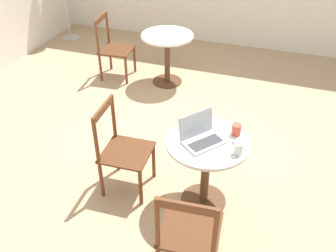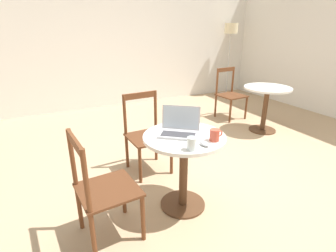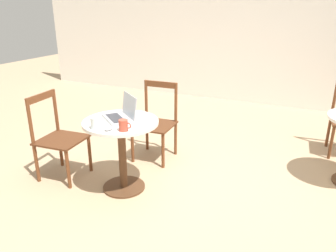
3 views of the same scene
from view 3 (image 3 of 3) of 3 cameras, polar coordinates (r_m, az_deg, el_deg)
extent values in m
plane|color=tan|center=(3.51, 4.37, -9.59)|extent=(16.00, 16.00, 0.00)
cube|color=white|center=(6.19, 15.97, 15.95)|extent=(9.40, 0.06, 2.70)
cylinder|color=#51331E|center=(3.42, -7.65, -10.43)|extent=(0.43, 0.43, 0.02)
cylinder|color=#51331E|center=(3.26, -7.93, -5.18)|extent=(0.08, 0.08, 0.67)
cylinder|color=silver|center=(3.12, -8.25, 0.65)|extent=(0.72, 0.72, 0.03)
cylinder|color=brown|center=(3.72, -13.46, -4.75)|extent=(0.04, 0.04, 0.42)
cylinder|color=brown|center=(3.44, -17.01, -7.27)|extent=(0.04, 0.04, 0.42)
cylinder|color=brown|center=(3.94, -18.22, -3.79)|extent=(0.04, 0.04, 0.42)
cylinder|color=brown|center=(3.67, -21.91, -6.06)|extent=(0.04, 0.04, 0.42)
cube|color=#562F1A|center=(3.60, -18.02, -2.29)|extent=(0.48, 0.48, 0.02)
cylinder|color=brown|center=(3.78, -18.98, 2.62)|extent=(0.04, 0.04, 0.47)
cylinder|color=brown|center=(3.50, -22.90, 0.74)|extent=(0.04, 0.04, 0.47)
cube|color=brown|center=(3.58, -21.27, 4.73)|extent=(0.06, 0.42, 0.07)
cylinder|color=brown|center=(3.69, -0.88, -4.37)|extent=(0.04, 0.04, 0.42)
cylinder|color=brown|center=(3.85, -6.22, -3.42)|extent=(0.04, 0.04, 0.42)
cylinder|color=brown|center=(4.02, 1.33, -2.22)|extent=(0.04, 0.04, 0.42)
cylinder|color=brown|center=(4.16, -3.68, -1.42)|extent=(0.04, 0.04, 0.42)
cube|color=#562F1A|center=(3.84, -2.41, 0.18)|extent=(0.46, 0.46, 0.02)
cylinder|color=brown|center=(3.86, 1.38, 4.12)|extent=(0.04, 0.04, 0.47)
cylinder|color=brown|center=(4.01, -3.82, 4.71)|extent=(0.04, 0.04, 0.47)
cube|color=brown|center=(3.88, -1.29, 7.26)|extent=(0.42, 0.04, 0.07)
cylinder|color=brown|center=(4.36, 26.56, -2.62)|extent=(0.04, 0.04, 0.42)
cylinder|color=brown|center=(4.72, 26.17, -0.87)|extent=(0.04, 0.04, 0.42)
cylinder|color=brown|center=(4.59, 27.06, 4.51)|extent=(0.04, 0.04, 0.47)
cube|color=#B7B7BC|center=(3.16, -8.74, 1.30)|extent=(0.40, 0.38, 0.02)
cube|color=#38383D|center=(3.15, -9.10, 1.42)|extent=(0.30, 0.27, 0.00)
cube|color=#B7B7BC|center=(3.16, -6.76, 3.59)|extent=(0.29, 0.24, 0.21)
cube|color=silver|center=(3.16, -6.85, 3.59)|extent=(0.26, 0.21, 0.19)
ellipsoid|color=#B7B7BC|center=(2.90, -10.25, -0.40)|extent=(0.06, 0.10, 0.03)
cylinder|color=#C64C38|center=(2.85, -7.79, 0.12)|extent=(0.08, 0.08, 0.10)
torus|color=#C64C38|center=(2.83, -6.91, 0.06)|extent=(0.06, 0.01, 0.06)
cylinder|color=silver|center=(2.95, -12.63, 0.51)|extent=(0.07, 0.07, 0.10)
camera|label=1|loc=(4.64, -44.06, 26.35)|focal=40.00mm
camera|label=2|loc=(2.78, -52.37, 9.62)|focal=28.00mm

